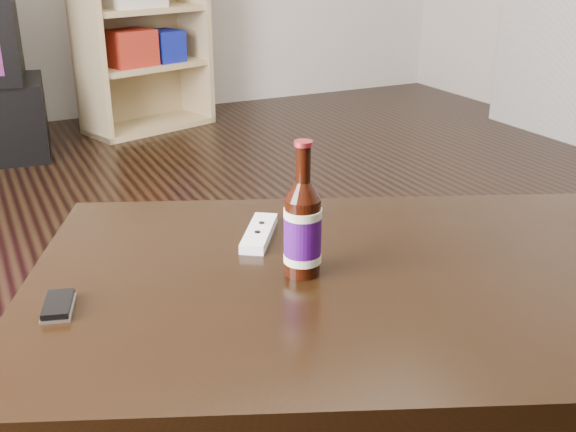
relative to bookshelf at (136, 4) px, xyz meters
name	(u,v)px	position (x,y,z in m)	size (l,w,h in m)	color
floor	(337,323)	(-0.09, -2.58, -0.75)	(5.00, 6.00, 0.01)	black
bookshelf	(136,4)	(0.00, 0.00, 0.00)	(0.84, 0.57, 1.43)	#A28851
coffee_table	(391,304)	(-0.35, -3.20, -0.30)	(1.57, 1.27, 0.51)	black
beer_bottle	(303,229)	(-0.50, -3.13, -0.14)	(0.09, 0.09, 0.26)	black
phone	(58,306)	(-0.93, -3.07, -0.23)	(0.07, 0.10, 0.02)	#BCBCBE
remote	(259,233)	(-0.51, -2.94, -0.22)	(0.14, 0.18, 0.02)	silver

